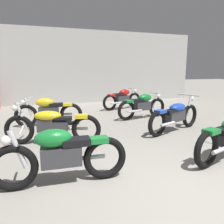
% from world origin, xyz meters
% --- Properties ---
extents(ground_plane, '(60.00, 60.00, 0.00)m').
position_xyz_m(ground_plane, '(0.00, 0.00, 0.00)').
color(ground_plane, gray).
extents(back_wall, '(13.12, 0.24, 3.60)m').
position_xyz_m(back_wall, '(0.00, 9.02, 1.80)').
color(back_wall, '#B2B2AD').
rests_on(back_wall, ground).
extents(motorcycle_left_row_0, '(1.97, 0.48, 0.88)m').
position_xyz_m(motorcycle_left_row_0, '(-1.63, 0.93, 0.46)').
color(motorcycle_left_row_0, black).
rests_on(motorcycle_left_row_0, ground).
extents(motorcycle_left_row_1, '(2.11, 0.88, 0.97)m').
position_xyz_m(motorcycle_left_row_1, '(-1.60, 2.84, 0.45)').
color(motorcycle_left_row_1, black).
rests_on(motorcycle_left_row_1, ground).
extents(motorcycle_left_row_2, '(1.97, 0.51, 0.88)m').
position_xyz_m(motorcycle_left_row_2, '(-1.57, 4.57, 0.46)').
color(motorcycle_left_row_2, black).
rests_on(motorcycle_left_row_2, ground).
extents(motorcycle_right_row_1, '(2.06, 0.98, 0.97)m').
position_xyz_m(motorcycle_right_row_1, '(1.64, 2.81, 0.45)').
color(motorcycle_right_row_1, black).
rests_on(motorcycle_right_row_1, ground).
extents(motorcycle_right_row_2, '(1.96, 0.61, 0.88)m').
position_xyz_m(motorcycle_right_row_2, '(1.56, 4.59, 0.46)').
color(motorcycle_right_row_2, black).
rests_on(motorcycle_right_row_2, ground).
extents(motorcycle_right_row_3, '(1.93, 0.70, 0.88)m').
position_xyz_m(motorcycle_right_row_3, '(1.61, 6.54, 0.46)').
color(motorcycle_right_row_3, black).
rests_on(motorcycle_right_row_3, ground).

